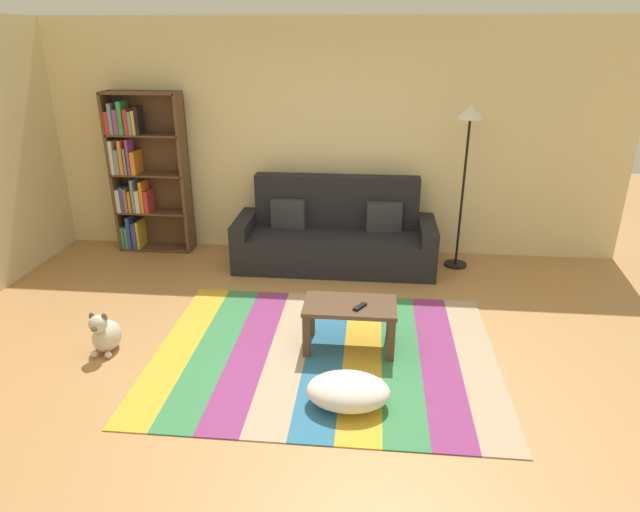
{
  "coord_description": "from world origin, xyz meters",
  "views": [
    {
      "loc": [
        0.49,
        -3.9,
        2.53
      ],
      "look_at": [
        0.04,
        0.66,
        0.65
      ],
      "focal_mm": 30.81,
      "sensor_mm": 36.0,
      "label": 1
    }
  ],
  "objects_px": {
    "pouf": "(348,391)",
    "standing_lamp": "(469,134)",
    "bookshelf": "(141,173)",
    "dog": "(105,334)",
    "coffee_table": "(350,312)",
    "tv_remote": "(360,307)",
    "couch": "(335,237)"
  },
  "relations": [
    {
      "from": "tv_remote",
      "to": "dog",
      "type": "bearing_deg",
      "value": -143.4
    },
    {
      "from": "pouf",
      "to": "tv_remote",
      "type": "relative_size",
      "value": 4.04
    },
    {
      "from": "couch",
      "to": "standing_lamp",
      "type": "distance_m",
      "value": 1.84
    },
    {
      "from": "standing_lamp",
      "to": "tv_remote",
      "type": "distance_m",
      "value": 2.5
    },
    {
      "from": "coffee_table",
      "to": "pouf",
      "type": "distance_m",
      "value": 0.83
    },
    {
      "from": "tv_remote",
      "to": "pouf",
      "type": "bearing_deg",
      "value": -62.71
    },
    {
      "from": "couch",
      "to": "coffee_table",
      "type": "height_order",
      "value": "couch"
    },
    {
      "from": "dog",
      "to": "tv_remote",
      "type": "bearing_deg",
      "value": 5.2
    },
    {
      "from": "pouf",
      "to": "tv_remote",
      "type": "xyz_separation_m",
      "value": [
        0.05,
        0.74,
        0.31
      ]
    },
    {
      "from": "pouf",
      "to": "standing_lamp",
      "type": "xyz_separation_m",
      "value": [
        1.12,
        2.72,
        1.39
      ]
    },
    {
      "from": "coffee_table",
      "to": "pouf",
      "type": "bearing_deg",
      "value": -87.85
    },
    {
      "from": "pouf",
      "to": "couch",
      "type": "bearing_deg",
      "value": 96.27
    },
    {
      "from": "bookshelf",
      "to": "tv_remote",
      "type": "relative_size",
      "value": 12.7
    },
    {
      "from": "couch",
      "to": "standing_lamp",
      "type": "height_order",
      "value": "standing_lamp"
    },
    {
      "from": "tv_remote",
      "to": "bookshelf",
      "type": "bearing_deg",
      "value": 172.6
    },
    {
      "from": "bookshelf",
      "to": "dog",
      "type": "bearing_deg",
      "value": -76.56
    },
    {
      "from": "pouf",
      "to": "standing_lamp",
      "type": "height_order",
      "value": "standing_lamp"
    },
    {
      "from": "bookshelf",
      "to": "dog",
      "type": "xyz_separation_m",
      "value": [
        0.57,
        -2.37,
        -0.8
      ]
    },
    {
      "from": "coffee_table",
      "to": "dog",
      "type": "bearing_deg",
      "value": -172.92
    },
    {
      "from": "standing_lamp",
      "to": "pouf",
      "type": "bearing_deg",
      "value": -112.34
    },
    {
      "from": "dog",
      "to": "standing_lamp",
      "type": "height_order",
      "value": "standing_lamp"
    },
    {
      "from": "standing_lamp",
      "to": "bookshelf",
      "type": "bearing_deg",
      "value": 177.07
    },
    {
      "from": "dog",
      "to": "pouf",
      "type": "bearing_deg",
      "value": -14.65
    },
    {
      "from": "bookshelf",
      "to": "dog",
      "type": "height_order",
      "value": "bookshelf"
    },
    {
      "from": "couch",
      "to": "dog",
      "type": "relative_size",
      "value": 5.69
    },
    {
      "from": "bookshelf",
      "to": "standing_lamp",
      "type": "bearing_deg",
      "value": -2.93
    },
    {
      "from": "bookshelf",
      "to": "tv_remote",
      "type": "height_order",
      "value": "bookshelf"
    },
    {
      "from": "dog",
      "to": "coffee_table",
      "type": "bearing_deg",
      "value": 7.08
    },
    {
      "from": "pouf",
      "to": "standing_lamp",
      "type": "relative_size",
      "value": 0.33
    },
    {
      "from": "coffee_table",
      "to": "dog",
      "type": "xyz_separation_m",
      "value": [
        -2.05,
        -0.26,
        -0.18
      ]
    },
    {
      "from": "bookshelf",
      "to": "coffee_table",
      "type": "bearing_deg",
      "value": -38.89
    },
    {
      "from": "couch",
      "to": "pouf",
      "type": "distance_m",
      "value": 2.65
    }
  ]
}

